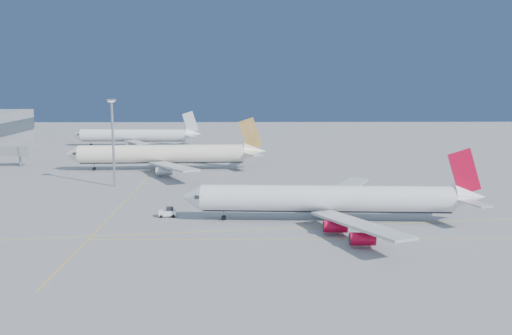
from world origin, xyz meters
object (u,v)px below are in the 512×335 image
Objects in this scene: airliner_third at (137,135)px; light_mast at (113,135)px; airliner_virgin at (333,199)px; airliner_etihad at (166,154)px; pushback_tug at (168,212)px.

light_mast is at bearing -81.02° from airliner_third.
airliner_virgin is 143.49m from airliner_third.
airliner_etihad reaches higher than airliner_virgin.
light_mast reaches higher than airliner_etihad.
airliner_third is (-21.51, 62.30, -0.58)m from airliner_etihad.
airliner_virgin is 78.76m from airliner_etihad.
light_mast reaches higher than airliner_virgin.
airliner_etihad reaches higher than pushback_tug.
airliner_virgin is 66.96m from light_mast.
airliner_third is at bearing 119.99° from airliner_virgin.
light_mast is (-19.23, 34.08, 13.04)m from pushback_tug.
airliner_etihad is at bearing 126.67° from airliner_virgin.
airliner_virgin reaches higher than pushback_tug.
airliner_third is 90.63m from light_mast.
airliner_etihad is (-43.71, 65.52, 0.42)m from airliner_virgin.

